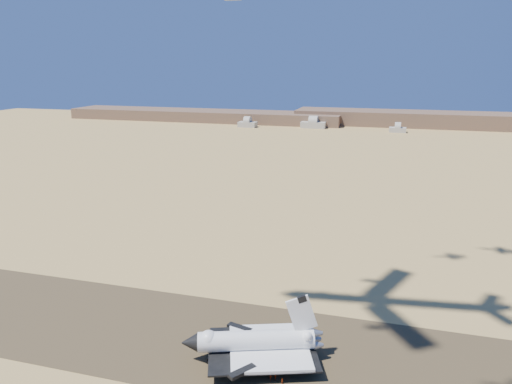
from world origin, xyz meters
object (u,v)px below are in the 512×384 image
(crew_a, at_px, (282,381))
(crew_c, at_px, (275,376))
(crew_b, at_px, (271,376))
(shuttle, at_px, (255,343))

(crew_a, height_order, crew_c, crew_c)
(crew_b, relative_size, crew_c, 1.07)
(shuttle, bearing_deg, crew_c, -62.73)
(crew_a, bearing_deg, shuttle, 57.03)
(crew_a, bearing_deg, crew_b, 83.77)
(shuttle, distance_m, crew_b, 10.90)
(shuttle, relative_size, crew_b, 20.88)
(crew_b, distance_m, crew_c, 1.20)
(crew_c, bearing_deg, crew_a, -165.47)
(crew_b, bearing_deg, shuttle, 22.15)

